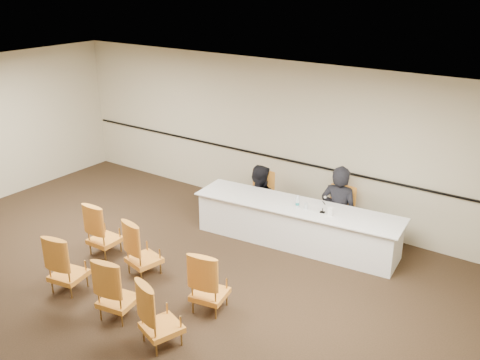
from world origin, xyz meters
name	(u,v)px	position (x,y,z in m)	size (l,w,h in m)	color
floor	(131,298)	(0.00, 0.00, 0.00)	(10.00, 10.00, 0.00)	black
ceiling	(113,98)	(0.00, 0.00, 3.00)	(10.00, 10.00, 0.00)	white
wall_back	(274,137)	(0.00, 4.00, 1.50)	(10.00, 0.04, 3.00)	#C2B799
wall_rail	(273,157)	(0.00, 3.96, 1.10)	(9.80, 0.04, 0.03)	black
panel_table	(296,225)	(1.16, 2.89, 0.37)	(3.69, 0.85, 0.74)	silver
panelist_main	(338,215)	(1.68, 3.49, 0.46)	(0.68, 0.45, 1.86)	black
panelist_main_chair	(338,214)	(1.68, 3.49, 0.47)	(0.50, 0.50, 0.95)	orange
panelist_second	(259,205)	(0.09, 3.33, 0.32)	(0.79, 0.61, 1.62)	black
panelist_second_chair	(259,197)	(0.09, 3.33, 0.47)	(0.50, 0.50, 0.95)	orange
papers	(321,212)	(1.63, 2.88, 0.74)	(0.30, 0.22, 0.00)	white
microphone	(323,206)	(1.66, 2.87, 0.87)	(0.09, 0.18, 0.26)	black
water_bottle	(298,201)	(1.20, 2.83, 0.85)	(0.07, 0.07, 0.22)	teal
drinking_glass	(306,206)	(1.36, 2.85, 0.79)	(0.06, 0.06, 0.10)	silver
coffee_cup	(330,212)	(1.82, 2.84, 0.81)	(0.09, 0.09, 0.14)	white
aud_chair_front_left	(104,228)	(-1.33, 0.72, 0.47)	(0.50, 0.50, 0.95)	orange
aud_chair_front_mid	(143,247)	(-0.31, 0.62, 0.47)	(0.50, 0.50, 0.95)	orange
aud_chair_front_right	(210,280)	(1.14, 0.45, 0.47)	(0.50, 0.50, 0.95)	orange
aud_chair_back_left	(67,262)	(-0.91, -0.36, 0.47)	(0.50, 0.50, 0.95)	orange
aud_chair_back_mid	(117,287)	(0.20, -0.41, 0.47)	(0.50, 0.50, 0.95)	orange
aud_chair_back_right	(161,313)	(1.10, -0.50, 0.47)	(0.50, 0.50, 0.95)	orange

